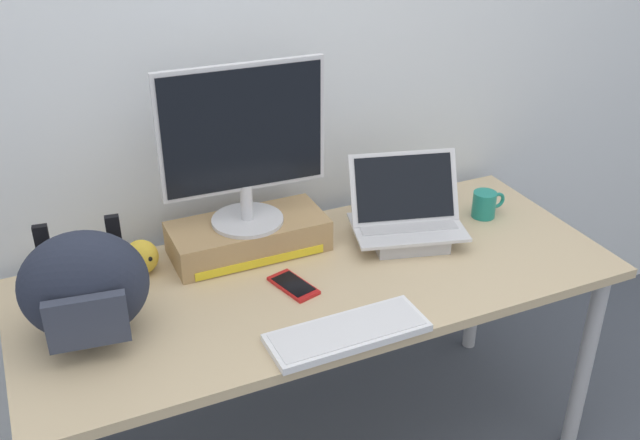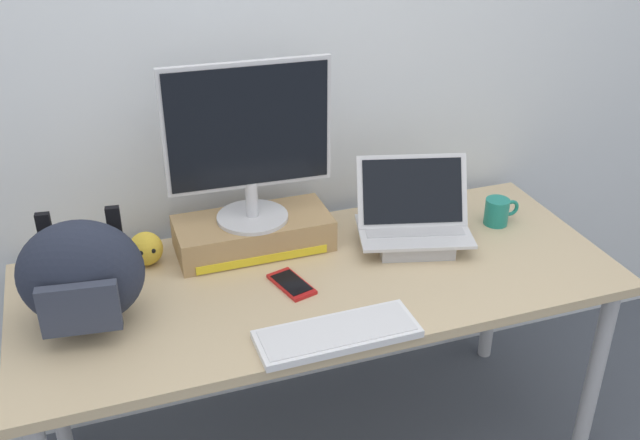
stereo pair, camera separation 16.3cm
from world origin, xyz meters
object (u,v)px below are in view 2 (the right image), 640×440
object	(u,v)px
desktop_monitor	(249,140)
cell_phone	(291,284)
messenger_backpack	(81,275)
plush_toy	(146,249)
external_keyboard	(337,334)
open_laptop	(413,228)
toner_box_yellow	(253,233)
coffee_mug	(498,211)

from	to	relation	value
desktop_monitor	cell_phone	bearing A→B (deg)	-76.60
messenger_backpack	plush_toy	world-z (taller)	messenger_backpack
external_keyboard	plush_toy	xyz separation A→B (m)	(-0.41, 0.52, 0.04)
open_laptop	external_keyboard	bearing A→B (deg)	-121.14
external_keyboard	cell_phone	bearing A→B (deg)	98.28
open_laptop	plush_toy	size ratio (longest dim) A/B	3.87
external_keyboard	messenger_backpack	xyz separation A→B (m)	(-0.59, 0.27, 0.13)
open_laptop	messenger_backpack	xyz separation A→B (m)	(-0.97, -0.09, 0.09)
open_laptop	toner_box_yellow	bearing A→B (deg)	179.00
toner_box_yellow	messenger_backpack	bearing A→B (deg)	-155.36
external_keyboard	messenger_backpack	world-z (taller)	messenger_backpack
coffee_mug	plush_toy	world-z (taller)	plush_toy
toner_box_yellow	open_laptop	size ratio (longest dim) A/B	1.21
toner_box_yellow	cell_phone	bearing A→B (deg)	-79.18
toner_box_yellow	desktop_monitor	distance (m)	0.30
desktop_monitor	messenger_backpack	size ratio (longest dim) A/B	1.43
toner_box_yellow	messenger_backpack	world-z (taller)	messenger_backpack
coffee_mug	messenger_backpack	bearing A→B (deg)	-174.65
messenger_backpack	plush_toy	bearing A→B (deg)	60.74
coffee_mug	plush_toy	size ratio (longest dim) A/B	1.19
toner_box_yellow	desktop_monitor	world-z (taller)	desktop_monitor
toner_box_yellow	external_keyboard	xyz separation A→B (m)	(0.09, -0.50, -0.04)
open_laptop	plush_toy	distance (m)	0.80
open_laptop	cell_phone	world-z (taller)	open_laptop
open_laptop	plush_toy	world-z (taller)	open_laptop
toner_box_yellow	plush_toy	size ratio (longest dim) A/B	4.67
open_laptop	cell_phone	bearing A→B (deg)	-151.00
coffee_mug	external_keyboard	bearing A→B (deg)	-150.59
desktop_monitor	external_keyboard	distance (m)	0.61
open_laptop	external_keyboard	world-z (taller)	open_laptop
plush_toy	coffee_mug	bearing A→B (deg)	-6.42
external_keyboard	cell_phone	distance (m)	0.27
toner_box_yellow	messenger_backpack	xyz separation A→B (m)	(-0.50, -0.23, 0.10)
cell_phone	plush_toy	world-z (taller)	plush_toy
toner_box_yellow	coffee_mug	xyz separation A→B (m)	(0.78, -0.11, -0.01)
toner_box_yellow	plush_toy	distance (m)	0.32
open_laptop	cell_phone	distance (m)	0.44
messenger_backpack	coffee_mug	size ratio (longest dim) A/B	2.83
open_laptop	messenger_backpack	world-z (taller)	messenger_backpack
toner_box_yellow	cell_phone	world-z (taller)	toner_box_yellow
desktop_monitor	coffee_mug	bearing A→B (deg)	-5.40
external_keyboard	plush_toy	size ratio (longest dim) A/B	4.17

